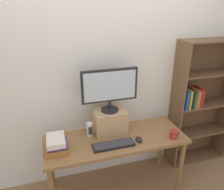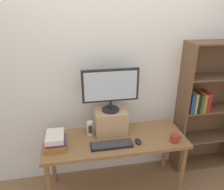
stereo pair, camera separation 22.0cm
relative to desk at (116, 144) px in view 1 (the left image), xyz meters
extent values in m
plane|color=olive|center=(0.00, 0.00, -0.63)|extent=(12.00, 12.00, 0.00)
cube|color=silver|center=(0.00, 0.41, 0.67)|extent=(7.00, 0.08, 2.60)
cube|color=olive|center=(0.00, 0.00, 0.06)|extent=(1.52, 0.57, 0.04)
cylinder|color=olive|center=(0.71, -0.23, -0.29)|extent=(0.05, 0.05, 0.68)
cylinder|color=olive|center=(-0.71, 0.23, -0.29)|extent=(0.05, 0.05, 0.68)
cylinder|color=olive|center=(0.71, 0.23, -0.29)|extent=(0.05, 0.05, 0.68)
cube|color=brown|center=(0.86, 0.23, 0.20)|extent=(0.03, 0.28, 1.67)
cube|color=brown|center=(1.26, 0.36, 0.20)|extent=(0.83, 0.01, 1.67)
cube|color=brown|center=(1.26, 0.23, -0.62)|extent=(0.77, 0.27, 0.02)
cube|color=brown|center=(1.26, 0.23, -0.20)|extent=(0.77, 0.27, 0.02)
cube|color=brown|center=(1.26, 0.23, 0.21)|extent=(0.77, 0.27, 0.02)
cube|color=brown|center=(1.26, 0.23, 0.63)|extent=(0.77, 0.27, 0.02)
cube|color=brown|center=(1.26, 0.23, 1.03)|extent=(0.77, 0.27, 0.02)
cube|color=navy|center=(0.93, 0.20, 0.34)|extent=(0.05, 0.20, 0.24)
cube|color=gold|center=(0.97, 0.20, 0.34)|extent=(0.03, 0.20, 0.24)
cube|color=black|center=(1.01, 0.20, 0.33)|extent=(0.03, 0.20, 0.22)
cube|color=#236B38|center=(1.04, 0.20, 0.33)|extent=(0.03, 0.20, 0.21)
cube|color=#AD662D|center=(1.08, 0.20, 0.34)|extent=(0.04, 0.20, 0.23)
cube|color=maroon|center=(1.13, 0.20, 0.34)|extent=(0.04, 0.20, 0.24)
cube|color=tan|center=(-0.02, 0.14, 0.21)|extent=(0.35, 0.26, 0.27)
cylinder|color=black|center=(-0.02, 0.14, 0.36)|extent=(0.19, 0.19, 0.02)
cylinder|color=black|center=(-0.02, 0.14, 0.42)|extent=(0.03, 0.03, 0.09)
cube|color=black|center=(-0.02, 0.14, 0.64)|extent=(0.60, 0.04, 0.35)
cube|color=silver|center=(-0.02, 0.12, 0.64)|extent=(0.55, 0.00, 0.31)
cube|color=black|center=(-0.06, -0.13, 0.09)|extent=(0.43, 0.14, 0.02)
cube|color=#333335|center=(-0.06, -0.13, 0.11)|extent=(0.40, 0.12, 0.00)
ellipsoid|color=black|center=(0.22, -0.12, 0.10)|extent=(0.06, 0.10, 0.04)
cube|color=#AD662D|center=(-0.62, -0.04, 0.11)|extent=(0.20, 0.23, 0.06)
cube|color=#4C336B|center=(-0.61, -0.03, 0.15)|extent=(0.20, 0.20, 0.03)
cube|color=silver|center=(-0.62, -0.02, 0.19)|extent=(0.18, 0.24, 0.05)
cylinder|color=#9E2D28|center=(0.60, -0.17, 0.12)|extent=(0.09, 0.09, 0.09)
torus|color=#9E2D28|center=(0.64, -0.17, 0.13)|extent=(0.06, 0.01, 0.06)
cylinder|color=silver|center=(-0.26, 0.12, 0.16)|extent=(0.07, 0.07, 0.16)
cube|color=#2D2D30|center=(-0.26, 0.08, 0.17)|extent=(0.04, 0.00, 0.09)
camera|label=1|loc=(-0.60, -1.88, 1.43)|focal=35.00mm
camera|label=2|loc=(-0.39, -1.93, 1.43)|focal=35.00mm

